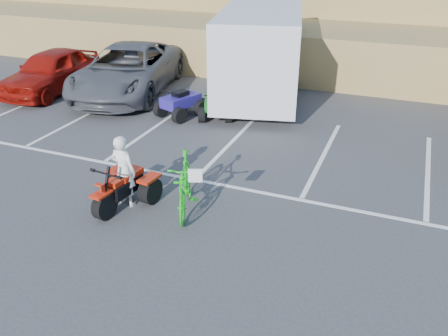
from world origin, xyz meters
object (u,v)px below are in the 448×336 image
at_px(grey_pickup, 128,70).
at_px(red_car, 51,71).
at_px(red_trike_atv, 123,207).
at_px(rider, 124,171).
at_px(cargo_trailer, 261,51).
at_px(quad_atv_blue, 181,116).
at_px(quad_atv_green, 215,117).
at_px(green_dirt_bike, 185,184).

bearing_deg(grey_pickup, red_car, -174.29).
relative_size(red_trike_atv, rider, 0.97).
distance_m(red_car, cargo_trailer, 8.04).
height_order(grey_pickup, cargo_trailer, cargo_trailer).
relative_size(grey_pickup, red_car, 1.37).
distance_m(cargo_trailer, quad_atv_blue, 3.89).
relative_size(red_car, quad_atv_green, 3.26).
relative_size(rider, quad_atv_blue, 1.11).
bearing_deg(red_trike_atv, green_dirt_bike, 24.78).
bearing_deg(cargo_trailer, quad_atv_blue, -133.99).
xyz_separation_m(rider, red_car, (-7.30, 6.33, -0.03)).
relative_size(green_dirt_bike, cargo_trailer, 0.29).
distance_m(rider, quad_atv_green, 6.06).
distance_m(red_trike_atv, red_car, 9.78).
bearing_deg(rider, quad_atv_green, -80.10).
bearing_deg(grey_pickup, red_trike_atv, -71.28).
bearing_deg(rider, quad_atv_blue, -69.04).
distance_m(grey_pickup, red_car, 2.98).
bearing_deg(quad_atv_blue, red_trike_atv, -56.09).
relative_size(green_dirt_bike, grey_pickup, 0.33).
bearing_deg(quad_atv_green, rider, -108.47).
relative_size(green_dirt_bike, quad_atv_blue, 1.41).
height_order(grey_pickup, quad_atv_green, grey_pickup).
bearing_deg(quad_atv_green, red_car, 155.55).
xyz_separation_m(rider, quad_atv_green, (-0.34, 5.99, -0.83)).
distance_m(green_dirt_bike, quad_atv_green, 5.97).
height_order(rider, quad_atv_blue, rider).
distance_m(rider, red_car, 9.66).
relative_size(cargo_trailer, quad_atv_green, 5.04).
height_order(rider, red_car, rider).
bearing_deg(red_car, red_trike_atv, -45.01).
bearing_deg(red_car, rider, -44.28).
height_order(green_dirt_bike, cargo_trailer, cargo_trailer).
xyz_separation_m(cargo_trailer, quad_atv_blue, (-1.77, -3.01, -1.72)).
distance_m(green_dirt_bike, grey_pickup, 9.07).
height_order(rider, grey_pickup, grey_pickup).
xyz_separation_m(red_trike_atv, green_dirt_bike, (1.36, 0.44, 0.63)).
xyz_separation_m(green_dirt_bike, quad_atv_blue, (-2.78, 5.35, -0.63)).
bearing_deg(quad_atv_blue, rider, -55.58).
relative_size(cargo_trailer, quad_atv_blue, 4.87).
xyz_separation_m(red_trike_atv, quad_atv_green, (-0.32, 6.14, 0.00)).
relative_size(grey_pickup, quad_atv_blue, 4.31).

